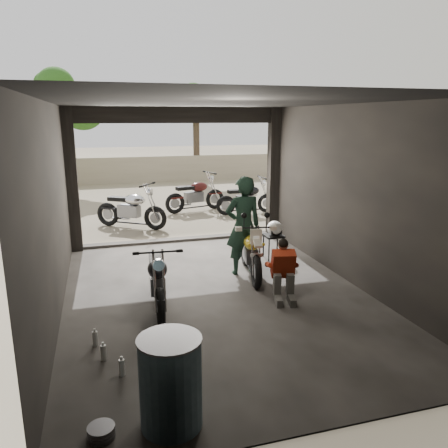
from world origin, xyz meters
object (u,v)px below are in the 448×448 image
mechanic (284,273)px  oil_drum (171,384)px  outside_bike_c (247,196)px  stool (273,238)px  outside_bike_a (131,206)px  rider (243,226)px  main_bike (251,248)px  sign_post (294,158)px  left_bike (157,275)px  helmet (275,228)px  outside_bike_b (195,192)px

mechanic → oil_drum: (-2.28, -2.49, -0.02)m
oil_drum → outside_bike_c: bearing=66.7°
stool → oil_drum: 5.48m
outside_bike_a → rider: bearing=-122.9°
outside_bike_a → mechanic: outside_bike_a is taller
main_bike → sign_post: 4.90m
left_bike → sign_post: sign_post is taller
main_bike → outside_bike_a: bearing=123.1°
outside_bike_c → helmet: outside_bike_c is taller
outside_bike_b → stool: 5.30m
outside_bike_a → rider: (1.79, -4.30, 0.33)m
outside_bike_a → oil_drum: outside_bike_a is taller
rider → stool: bearing=-143.3°
mechanic → sign_post: bearing=77.8°
outside_bike_a → oil_drum: (-0.26, -8.21, -0.16)m
outside_bike_c → helmet: size_ratio=5.05×
left_bike → sign_post: (4.57, 4.84, 1.29)m
mechanic → oil_drum: size_ratio=1.05×
rider → stool: rider is taller
rider → helmet: size_ratio=5.62×
outside_bike_a → outside_bike_c: 3.73m
outside_bike_c → sign_post: (0.93, -1.39, 1.26)m
sign_post → oil_drum: bearing=-124.8°
oil_drum → outside_bike_a: bearing=88.2°
rider → left_bike: bearing=30.9°
oil_drum → helmet: bearing=57.0°
rider → helmet: bearing=-144.6°
outside_bike_a → left_bike: bearing=-145.6°
main_bike → helmet: (0.83, 0.83, 0.13)m
left_bike → outside_bike_b: size_ratio=0.88×
sign_post → outside_bike_b: bearing=134.4°
main_bike → oil_drum: 4.32m
main_bike → helmet: bearing=55.1°
oil_drum → main_bike: bearing=60.2°
oil_drum → left_bike: bearing=84.9°
rider → helmet: 1.18m
outside_bike_b → mechanic: 7.39m
outside_bike_c → outside_bike_b: bearing=60.3°
mechanic → stool: (0.69, 2.11, -0.03)m
outside_bike_c → mechanic: (-1.61, -6.55, -0.09)m
outside_bike_a → stool: bearing=-108.6°
outside_bike_c → stool: size_ratio=3.22×
main_bike → sign_post: size_ratio=0.62×
mechanic → sign_post: (2.54, 5.16, 1.35)m
outside_bike_a → sign_post: 4.75m
outside_bike_b → outside_bike_c: 1.68m
outside_bike_c → oil_drum: (-3.89, -9.04, -0.11)m
outside_bike_c → stool: bearing=168.4°
main_bike → rider: (-0.10, 0.15, 0.40)m
left_bike → stool: left_bike is taller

